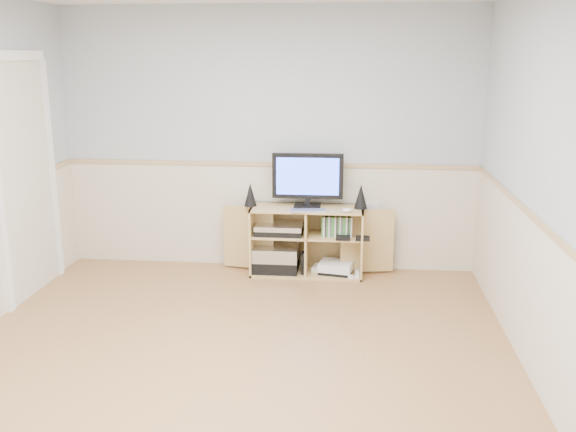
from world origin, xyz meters
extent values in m
cube|color=#AB744C|center=(0.00, 0.00, -0.01)|extent=(4.00, 4.50, 0.02)
cube|color=#B1BAC1|center=(2.01, 0.00, 1.25)|extent=(0.02, 4.50, 2.50)
cube|color=#B1BAC1|center=(0.00, 2.26, 1.25)|extent=(4.00, 0.02, 2.50)
cube|color=#B1BAC1|center=(0.00, -2.26, 1.25)|extent=(4.00, 0.02, 2.50)
cube|color=beige|center=(0.00, 2.24, 0.50)|extent=(4.00, 0.01, 1.00)
cube|color=tan|center=(0.00, 2.23, 1.02)|extent=(4.00, 0.02, 0.04)
cube|color=beige|center=(-1.98, 1.30, 1.00)|extent=(0.03, 0.82, 2.00)
cube|color=tan|center=(0.39, 2.02, 0.01)|extent=(1.06, 0.40, 0.02)
cube|color=tan|center=(0.39, 2.02, 0.64)|extent=(1.06, 0.40, 0.02)
cube|color=tan|center=(-0.13, 2.02, 0.33)|extent=(0.02, 0.40, 0.65)
cube|color=tan|center=(0.91, 2.02, 0.33)|extent=(0.02, 0.40, 0.65)
cube|color=tan|center=(0.39, 2.21, 0.33)|extent=(1.06, 0.02, 0.65)
cube|color=tan|center=(0.39, 2.02, 0.33)|extent=(0.02, 0.38, 0.61)
cube|color=tan|center=(0.12, 2.02, 0.38)|extent=(0.50, 0.36, 0.02)
cube|color=tan|center=(0.65, 2.02, 0.38)|extent=(0.50, 0.36, 0.02)
cube|color=tan|center=(-0.19, 2.07, 0.33)|extent=(0.50, 0.11, 0.61)
cube|color=tan|center=(0.96, 2.07, 0.33)|extent=(0.50, 0.11, 0.61)
cube|color=black|center=(0.39, 2.07, 0.66)|extent=(0.25, 0.18, 0.02)
cube|color=black|center=(0.39, 2.07, 0.70)|extent=(0.05, 0.04, 0.06)
cube|color=black|center=(0.39, 2.07, 0.94)|extent=(0.67, 0.05, 0.43)
cube|color=blue|center=(0.39, 2.04, 0.94)|extent=(0.59, 0.01, 0.35)
cone|color=black|center=(-0.16, 2.04, 0.76)|extent=(0.12, 0.12, 0.22)
cone|color=black|center=(0.89, 2.04, 0.77)|extent=(0.12, 0.12, 0.23)
cube|color=silver|center=(0.40, 1.88, 0.66)|extent=(0.34, 0.17, 0.01)
ellipsoid|color=white|center=(0.76, 1.88, 0.67)|extent=(0.11, 0.09, 0.04)
cube|color=black|center=(0.08, 2.02, 0.07)|extent=(0.44, 0.33, 0.11)
cube|color=silver|center=(0.08, 2.02, 0.20)|extent=(0.44, 0.33, 0.13)
cube|color=black|center=(0.12, 2.02, 0.42)|extent=(0.44, 0.31, 0.05)
cube|color=silver|center=(0.12, 2.02, 0.46)|extent=(0.44, 0.31, 0.05)
cube|color=black|center=(0.36, 1.97, 0.12)|extent=(0.04, 0.14, 0.20)
cube|color=white|center=(0.55, 2.05, 0.04)|extent=(0.24, 0.20, 0.05)
cube|color=black|center=(0.67, 2.00, 0.04)|extent=(0.34, 0.29, 0.03)
cube|color=white|center=(0.67, 2.00, 0.09)|extent=(0.35, 0.31, 0.08)
cube|color=white|center=(0.87, 1.92, 0.04)|extent=(0.04, 0.14, 0.03)
cube|color=white|center=(0.85, 2.08, 0.04)|extent=(0.09, 0.15, 0.03)
cube|color=#3F8C3F|center=(0.67, 2.00, 0.48)|extent=(0.28, 0.13, 0.19)
cube|color=white|center=(1.00, 2.23, 0.60)|extent=(0.12, 0.03, 0.12)
camera|label=1|loc=(0.81, -3.82, 2.05)|focal=40.00mm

